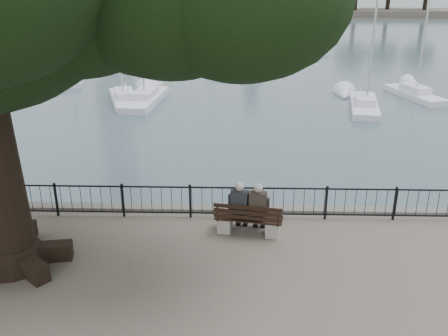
{
  "coord_description": "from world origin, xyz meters",
  "views": [
    {
      "loc": [
        0.37,
        -10.75,
        6.97
      ],
      "look_at": [
        0.0,
        2.5,
        1.6
      ],
      "focal_mm": 40.0,
      "sensor_mm": 36.0,
      "label": 1
    }
  ],
  "objects_px": {
    "person_left": "(240,208)",
    "bench": "(248,223)",
    "lion_monument": "(252,19)",
    "person_right": "(258,210)"
  },
  "relations": [
    {
      "from": "person_left",
      "to": "lion_monument",
      "type": "relative_size",
      "value": 0.17
    },
    {
      "from": "bench",
      "to": "person_right",
      "type": "xyz_separation_m",
      "value": [
        0.26,
        0.07,
        0.38
      ]
    },
    {
      "from": "lion_monument",
      "to": "bench",
      "type": "bearing_deg",
      "value": -91.53
    },
    {
      "from": "person_left",
      "to": "lion_monument",
      "type": "bearing_deg",
      "value": 88.19
    },
    {
      "from": "person_left",
      "to": "bench",
      "type": "bearing_deg",
      "value": -32.3
    },
    {
      "from": "person_right",
      "to": "lion_monument",
      "type": "height_order",
      "value": "lion_monument"
    },
    {
      "from": "lion_monument",
      "to": "person_right",
      "type": "bearing_deg",
      "value": -91.22
    },
    {
      "from": "bench",
      "to": "lion_monument",
      "type": "relative_size",
      "value": 0.22
    },
    {
      "from": "person_right",
      "to": "lion_monument",
      "type": "relative_size",
      "value": 0.17
    },
    {
      "from": "person_left",
      "to": "lion_monument",
      "type": "xyz_separation_m",
      "value": [
        1.53,
        48.23,
        0.54
      ]
    }
  ]
}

